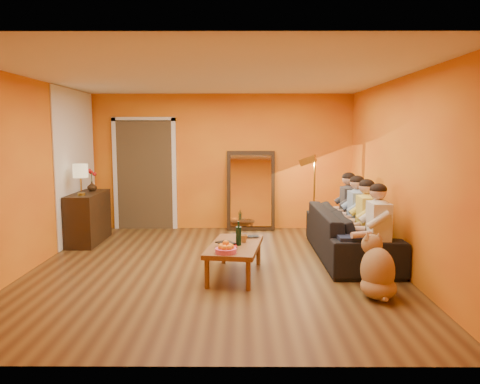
{
  "coord_description": "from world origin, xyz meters",
  "views": [
    {
      "loc": [
        0.38,
        -6.29,
        1.86
      ],
      "look_at": [
        0.35,
        0.5,
        1.0
      ],
      "focal_mm": 35.0,
      "sensor_mm": 36.0,
      "label": 1
    }
  ],
  "objects_px": {
    "table_lamp": "(81,180)",
    "wine_bottle": "(239,233)",
    "laptop": "(248,237)",
    "person_mid_right": "(357,216)",
    "sofa": "(350,233)",
    "coffee_table": "(235,260)",
    "floor_lamp": "(314,198)",
    "vase": "(92,186)",
    "sideboard": "(89,218)",
    "person_far_left": "(378,231)",
    "mirror_frame": "(251,190)",
    "tumbler": "(244,239)",
    "dog": "(378,266)",
    "person_mid_left": "(367,223)",
    "person_far_right": "(349,210)"
  },
  "relations": [
    {
      "from": "dog",
      "to": "person_far_right",
      "type": "distance_m",
      "value": 2.41
    },
    {
      "from": "table_lamp",
      "to": "wine_bottle",
      "type": "height_order",
      "value": "table_lamp"
    },
    {
      "from": "person_mid_right",
      "to": "laptop",
      "type": "xyz_separation_m",
      "value": [
        -1.67,
        -0.7,
        -0.18
      ]
    },
    {
      "from": "coffee_table",
      "to": "person_far_right",
      "type": "xyz_separation_m",
      "value": [
        1.85,
        1.6,
        0.4
      ]
    },
    {
      "from": "laptop",
      "to": "vase",
      "type": "bearing_deg",
      "value": 141.21
    },
    {
      "from": "laptop",
      "to": "sofa",
      "type": "bearing_deg",
      "value": 15.94
    },
    {
      "from": "person_far_right",
      "to": "dog",
      "type": "bearing_deg",
      "value": -95.03
    },
    {
      "from": "floor_lamp",
      "to": "vase",
      "type": "xyz_separation_m",
      "value": [
        -3.89,
        -0.07,
        0.21
      ]
    },
    {
      "from": "table_lamp",
      "to": "person_far_left",
      "type": "relative_size",
      "value": 0.42
    },
    {
      "from": "sofa",
      "to": "coffee_table",
      "type": "xyz_separation_m",
      "value": [
        -1.72,
        -0.95,
        -0.15
      ]
    },
    {
      "from": "wine_bottle",
      "to": "person_mid_left",
      "type": "bearing_deg",
      "value": 16.93
    },
    {
      "from": "tumbler",
      "to": "vase",
      "type": "xyz_separation_m",
      "value": [
        -2.64,
        2.02,
        0.47
      ]
    },
    {
      "from": "person_mid_right",
      "to": "person_far_right",
      "type": "bearing_deg",
      "value": 90.0
    },
    {
      "from": "coffee_table",
      "to": "person_mid_right",
      "type": "xyz_separation_m",
      "value": [
        1.85,
        1.05,
        0.4
      ]
    },
    {
      "from": "sofa",
      "to": "tumbler",
      "type": "distance_m",
      "value": 1.8
    },
    {
      "from": "table_lamp",
      "to": "vase",
      "type": "distance_m",
      "value": 0.58
    },
    {
      "from": "table_lamp",
      "to": "person_far_left",
      "type": "distance_m",
      "value": 4.7
    },
    {
      "from": "person_far_left",
      "to": "coffee_table",
      "type": "bearing_deg",
      "value": 178.33
    },
    {
      "from": "sideboard",
      "to": "floor_lamp",
      "type": "xyz_separation_m",
      "value": [
        3.89,
        0.32,
        0.29
      ]
    },
    {
      "from": "floor_lamp",
      "to": "vase",
      "type": "relative_size",
      "value": 8.55
    },
    {
      "from": "tumbler",
      "to": "dog",
      "type": "bearing_deg",
      "value": -30.91
    },
    {
      "from": "floor_lamp",
      "to": "laptop",
      "type": "bearing_deg",
      "value": -105.98
    },
    {
      "from": "mirror_frame",
      "to": "vase",
      "type": "distance_m",
      "value": 2.92
    },
    {
      "from": "sideboard",
      "to": "person_far_left",
      "type": "distance_m",
      "value": 4.79
    },
    {
      "from": "coffee_table",
      "to": "dog",
      "type": "distance_m",
      "value": 1.82
    },
    {
      "from": "wine_bottle",
      "to": "vase",
      "type": "distance_m",
      "value": 3.4
    },
    {
      "from": "person_far_left",
      "to": "mirror_frame",
      "type": "bearing_deg",
      "value": 117.59
    },
    {
      "from": "floor_lamp",
      "to": "person_mid_left",
      "type": "distance_m",
      "value": 1.79
    },
    {
      "from": "sofa",
      "to": "coffee_table",
      "type": "distance_m",
      "value": 1.96
    },
    {
      "from": "mirror_frame",
      "to": "sideboard",
      "type": "height_order",
      "value": "mirror_frame"
    },
    {
      "from": "table_lamp",
      "to": "sofa",
      "type": "distance_m",
      "value": 4.35
    },
    {
      "from": "table_lamp",
      "to": "vase",
      "type": "height_order",
      "value": "table_lamp"
    },
    {
      "from": "table_lamp",
      "to": "coffee_table",
      "type": "distance_m",
      "value": 3.12
    },
    {
      "from": "wine_bottle",
      "to": "laptop",
      "type": "xyz_separation_m",
      "value": [
        0.13,
        0.4,
        -0.14
      ]
    },
    {
      "from": "mirror_frame",
      "to": "wine_bottle",
      "type": "xyz_separation_m",
      "value": [
        -0.22,
        -3.02,
        -0.18
      ]
    },
    {
      "from": "person_mid_left",
      "to": "wine_bottle",
      "type": "distance_m",
      "value": 1.88
    },
    {
      "from": "coffee_table",
      "to": "mirror_frame",
      "type": "bearing_deg",
      "value": 93.18
    },
    {
      "from": "coffee_table",
      "to": "person_far_right",
      "type": "distance_m",
      "value": 2.47
    },
    {
      "from": "person_far_left",
      "to": "person_mid_right",
      "type": "relative_size",
      "value": 1.0
    },
    {
      "from": "mirror_frame",
      "to": "wine_bottle",
      "type": "height_order",
      "value": "mirror_frame"
    },
    {
      "from": "coffee_table",
      "to": "person_mid_left",
      "type": "distance_m",
      "value": 1.95
    },
    {
      "from": "person_mid_right",
      "to": "laptop",
      "type": "bearing_deg",
      "value": -157.31
    },
    {
      "from": "laptop",
      "to": "vase",
      "type": "xyz_separation_m",
      "value": [
        -2.7,
        1.79,
        0.5
      ]
    },
    {
      "from": "person_far_right",
      "to": "person_far_left",
      "type": "bearing_deg",
      "value": -90.0
    },
    {
      "from": "table_lamp",
      "to": "person_mid_left",
      "type": "height_order",
      "value": "table_lamp"
    },
    {
      "from": "mirror_frame",
      "to": "person_mid_left",
      "type": "relative_size",
      "value": 1.25
    },
    {
      "from": "person_far_left",
      "to": "laptop",
      "type": "distance_m",
      "value": 1.72
    },
    {
      "from": "vase",
      "to": "sideboard",
      "type": "bearing_deg",
      "value": -90.0
    },
    {
      "from": "laptop",
      "to": "person_mid_right",
      "type": "bearing_deg",
      "value": 17.41
    },
    {
      "from": "person_far_left",
      "to": "tumbler",
      "type": "height_order",
      "value": "person_far_left"
    }
  ]
}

